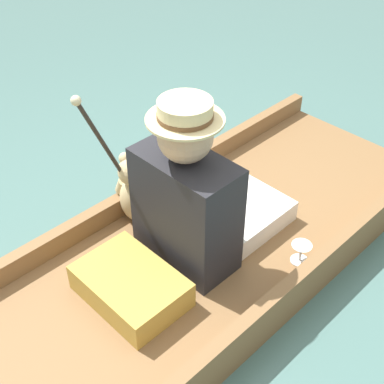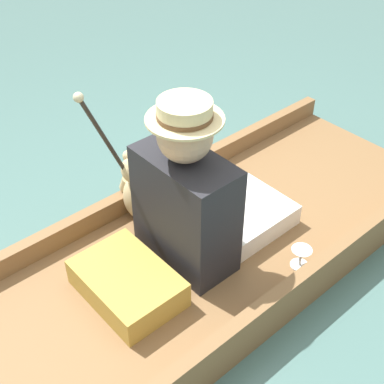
% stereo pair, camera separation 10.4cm
% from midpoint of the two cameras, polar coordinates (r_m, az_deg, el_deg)
% --- Properties ---
extents(ground_plane, '(16.00, 16.00, 0.00)m').
position_cam_midpoint_polar(ground_plane, '(2.56, -1.95, -9.12)').
color(ground_plane, '#476B66').
extents(punt_boat, '(1.00, 2.99, 0.22)m').
position_cam_midpoint_polar(punt_boat, '(2.51, -1.99, -8.07)').
color(punt_boat, brown).
rests_on(punt_boat, ground_plane).
extents(seat_cushion, '(0.46, 0.32, 0.13)m').
position_cam_midpoint_polar(seat_cushion, '(2.31, -7.86, -9.94)').
color(seat_cushion, '#B7933D').
rests_on(seat_cushion, punt_boat).
extents(seated_person, '(0.46, 0.72, 0.81)m').
position_cam_midpoint_polar(seated_person, '(2.34, -0.68, -0.73)').
color(seated_person, white).
rests_on(seated_person, punt_boat).
extents(teddy_bear, '(0.26, 0.15, 0.38)m').
position_cam_midpoint_polar(teddy_bear, '(2.60, -7.32, 0.13)').
color(teddy_bear, tan).
rests_on(teddy_bear, punt_boat).
extents(wine_glass, '(0.09, 0.09, 0.10)m').
position_cam_midpoint_polar(wine_glass, '(2.47, 10.37, -6.11)').
color(wine_glass, silver).
rests_on(wine_glass, punt_boat).
extents(walking_cane, '(0.04, 0.34, 0.78)m').
position_cam_midpoint_polar(walking_cane, '(2.40, -10.21, 4.32)').
color(walking_cane, '#2D2823').
rests_on(walking_cane, punt_boat).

